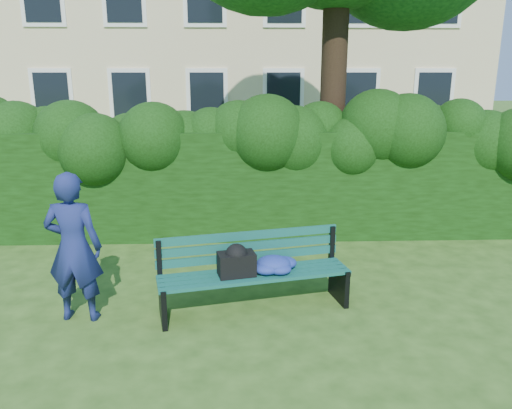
{
  "coord_description": "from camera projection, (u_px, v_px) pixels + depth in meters",
  "views": [
    {
      "loc": [
        -0.24,
        -6.06,
        2.76
      ],
      "look_at": [
        0.0,
        0.6,
        0.95
      ],
      "focal_mm": 35.0,
      "sensor_mm": 36.0,
      "label": 1
    }
  ],
  "objects": [
    {
      "name": "man_reading",
      "position": [
        74.0,
        248.0,
        5.51
      ],
      "size": [
        0.65,
        0.45,
        1.71
      ],
      "primitive_type": "imported",
      "rotation": [
        0.0,
        0.0,
        3.08
      ],
      "color": "navy",
      "rests_on": "ground"
    },
    {
      "name": "hedge",
      "position": [
        253.0,
        183.0,
        8.46
      ],
      "size": [
        10.0,
        1.0,
        1.8
      ],
      "color": "black",
      "rests_on": "ground"
    },
    {
      "name": "ground",
      "position": [
        258.0,
        286.0,
        6.58
      ],
      "size": [
        80.0,
        80.0,
        0.0
      ],
      "primitive_type": "plane",
      "color": "#2D4E18",
      "rests_on": "ground"
    },
    {
      "name": "park_bench",
      "position": [
        255.0,
        268.0,
        5.83
      ],
      "size": [
        2.3,
        1.03,
        0.89
      ],
      "rotation": [
        0.0,
        0.0,
        0.22
      ],
      "color": "#0F4C45",
      "rests_on": "ground"
    }
  ]
}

